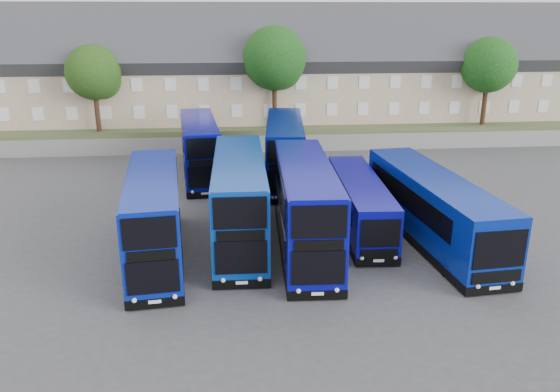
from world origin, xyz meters
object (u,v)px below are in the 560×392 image
at_px(dd_front_left, 155,218).
at_px(tree_far, 514,57).
at_px(coach_east_a, 359,204).
at_px(tree_west, 95,74).
at_px(dd_front_mid, 240,201).
at_px(tree_mid, 276,61).
at_px(tree_east, 490,67).

height_order(dd_front_left, tree_far, tree_far).
xyz_separation_m(coach_east_a, tree_west, (-19.18, 20.36, 5.58)).
height_order(dd_front_mid, coach_east_a, dd_front_mid).
height_order(coach_east_a, tree_west, tree_west).
bearing_deg(tree_far, dd_front_left, -138.36).
relative_size(coach_east_a, tree_west, 1.45).
height_order(dd_front_mid, tree_mid, tree_mid).
distance_m(dd_front_left, dd_front_mid, 4.76).
bearing_deg(dd_front_left, coach_east_a, 9.25).
xyz_separation_m(dd_front_left, tree_west, (-7.73, 23.47, 4.88)).
distance_m(dd_front_left, coach_east_a, 11.89).
bearing_deg(dd_front_mid, tree_mid, 80.80).
bearing_deg(tree_mid, coach_east_a, -81.33).
bearing_deg(tree_mid, tree_east, -1.43).
bearing_deg(coach_east_a, tree_mid, 101.17).
distance_m(dd_front_left, tree_east, 37.11).
relative_size(coach_east_a, tree_east, 1.36).
distance_m(coach_east_a, tree_west, 28.52).
relative_size(tree_west, tree_east, 0.94).
relative_size(dd_front_mid, tree_mid, 1.30).
bearing_deg(dd_front_mid, coach_east_a, 11.10).
bearing_deg(tree_east, tree_far, 49.40).
bearing_deg(dd_front_left, tree_west, 102.29).
bearing_deg(coach_east_a, tree_west, 135.79).
relative_size(dd_front_left, tree_mid, 1.23).
relative_size(tree_mid, tree_east, 1.12).
distance_m(dd_front_mid, tree_far, 41.74).
height_order(dd_front_left, tree_mid, tree_mid).
relative_size(dd_front_mid, coach_east_a, 1.07).
bearing_deg(tree_mid, tree_far, 14.04).
bearing_deg(tree_east, dd_front_mid, -137.79).
xyz_separation_m(dd_front_mid, coach_east_a, (7.05, 1.29, -0.85)).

